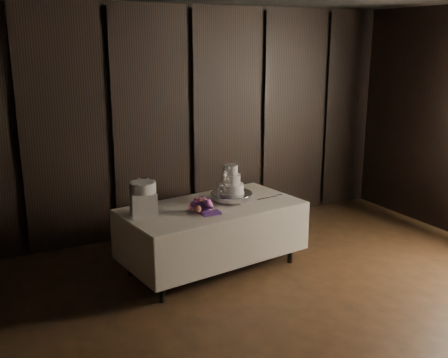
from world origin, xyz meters
TOP-DOWN VIEW (x-y plane):
  - room at (0.00, 0.00)m, footprint 6.08×7.08m
  - display_table at (-0.41, 2.11)m, footprint 2.11×1.30m
  - cake_stand at (-0.13, 2.18)m, footprint 0.59×0.59m
  - wedding_cake at (-0.15, 2.17)m, footprint 0.31×0.28m
  - bouquet at (-0.61, 1.96)m, footprint 0.32×0.42m
  - box_pedestal at (-1.19, 2.14)m, footprint 0.30×0.30m
  - small_cake at (-1.19, 2.14)m, footprint 0.32×0.32m
  - cake_knife at (0.28, 2.07)m, footprint 0.37×0.06m

SIDE VIEW (x-z plane):
  - display_table at x=-0.41m, z-range 0.04..0.80m
  - cake_knife at x=0.28m, z-range 0.76..0.77m
  - cake_stand at x=-0.13m, z-range 0.76..0.85m
  - bouquet at x=-0.61m, z-range 0.73..0.93m
  - box_pedestal at x=-1.19m, z-range 0.76..1.01m
  - wedding_cake at x=-0.15m, z-range 0.82..1.15m
  - small_cake at x=-1.19m, z-range 1.01..1.12m
  - room at x=0.00m, z-range -0.04..3.04m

